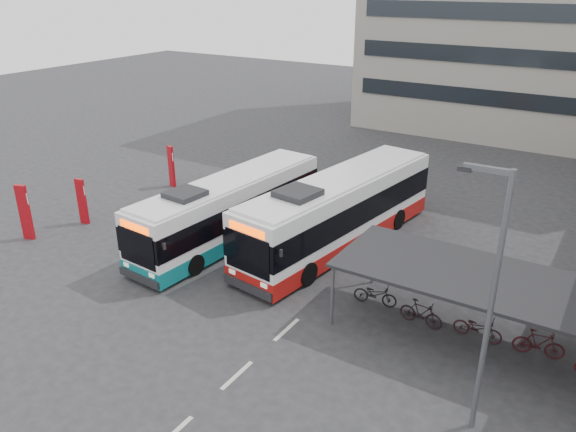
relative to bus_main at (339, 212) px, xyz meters
The scene contains 10 objects.
ground 7.52m from the bus_main, 96.24° to the right, with size 120.00×120.00×0.00m, color #28282B.
bike_shelter 8.82m from the bus_main, 29.08° to the right, with size 10.00×4.00×2.54m.
road_markings 10.56m from the bus_main, 80.60° to the right, with size 0.15×7.60×0.01m.
bus_main is the anchor object (origin of this frame).
bus_teal 5.20m from the bus_main, 154.71° to the right, with size 3.29×11.47×3.35m.
pedestrian 4.89m from the bus_main, 156.63° to the right, with size 0.63×0.41×1.72m, color black.
lamp_post 12.39m from the bus_main, 44.52° to the right, with size 1.36×0.20×7.73m.
sign_totem_south 15.09m from the bus_main, 150.36° to the right, with size 0.59×0.34×2.79m.
sign_totem_mid 13.22m from the bus_main, 158.88° to the right, with size 0.53×0.24×2.43m.
sign_totem_north 12.50m from the bus_main, behind, with size 0.54×0.31×2.53m.
Camera 1 is at (11.67, -14.50, 11.85)m, focal length 35.00 mm.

